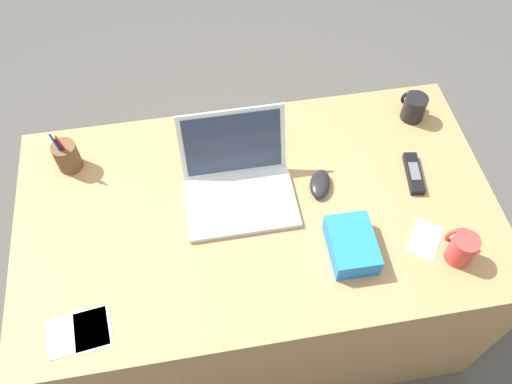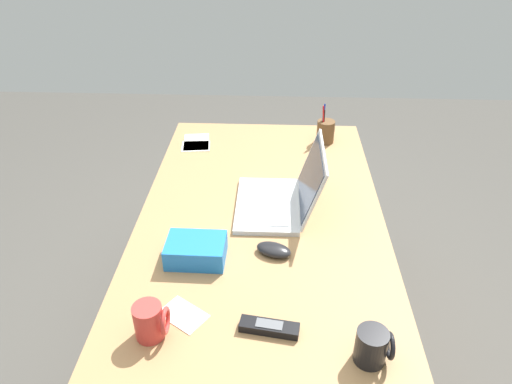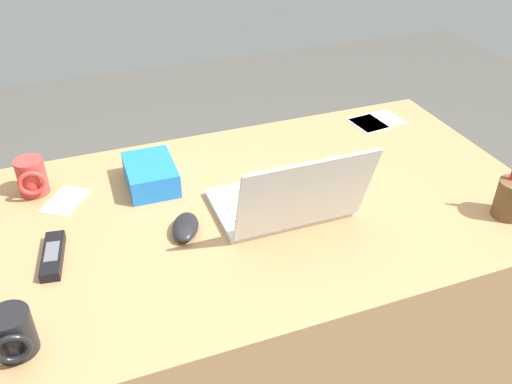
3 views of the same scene
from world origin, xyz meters
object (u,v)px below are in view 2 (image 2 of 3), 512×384
(cordless_phone, at_px, (269,327))
(pen_holder, at_px, (325,131))
(snack_bag, at_px, (196,250))
(coffee_mug_white, at_px, (373,346))
(coffee_mug_tall, at_px, (150,321))
(laptop, at_px, (282,196))
(computer_mouse, at_px, (274,250))

(cordless_phone, relative_size, pen_holder, 0.92)
(snack_bag, bearing_deg, coffee_mug_white, 53.78)
(snack_bag, bearing_deg, cordless_phone, 40.14)
(coffee_mug_tall, bearing_deg, pen_holder, 154.82)
(cordless_phone, distance_m, snack_bag, 0.37)
(snack_bag, bearing_deg, pen_holder, 150.83)
(laptop, distance_m, cordless_phone, 0.58)
(laptop, height_order, pen_holder, laptop)
(coffee_mug_tall, height_order, cordless_phone, coffee_mug_tall)
(coffee_mug_tall, relative_size, pen_holder, 0.57)
(snack_bag, bearing_deg, computer_mouse, 98.29)
(coffee_mug_white, bearing_deg, computer_mouse, -147.94)
(laptop, xyz_separation_m, snack_bag, (0.30, -0.27, -0.02))
(pen_holder, distance_m, snack_bag, 0.96)
(pen_holder, xyz_separation_m, snack_bag, (0.84, -0.47, -0.02))
(coffee_mug_tall, height_order, pen_holder, pen_holder)
(pen_holder, bearing_deg, laptop, -20.22)
(computer_mouse, relative_size, cordless_phone, 0.70)
(coffee_mug_tall, distance_m, snack_bag, 0.32)
(coffee_mug_white, relative_size, pen_holder, 0.53)
(coffee_mug_white, distance_m, pen_holder, 1.20)
(computer_mouse, bearing_deg, cordless_phone, 19.16)
(coffee_mug_white, height_order, snack_bag, coffee_mug_white)
(coffee_mug_white, bearing_deg, coffee_mug_tall, -95.21)
(coffee_mug_tall, height_order, snack_bag, coffee_mug_tall)
(coffee_mug_white, xyz_separation_m, snack_bag, (-0.36, -0.49, -0.01))
(laptop, relative_size, cordless_phone, 2.12)
(laptop, distance_m, pen_holder, 0.57)
(laptop, relative_size, computer_mouse, 3.03)
(pen_holder, bearing_deg, computer_mouse, -15.58)
(coffee_mug_white, height_order, cordless_phone, coffee_mug_white)
(coffee_mug_white, distance_m, coffee_mug_tall, 0.56)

